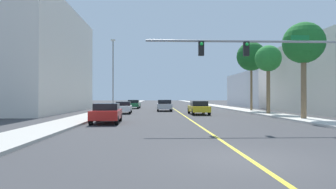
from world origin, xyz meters
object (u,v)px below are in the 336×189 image
(street_lamp, at_px, (113,71))
(car_green, at_px, (134,104))
(palm_near, at_px, (304,44))
(car_red, at_px, (107,113))
(car_silver, at_px, (164,105))
(traffic_signal_mast, at_px, (275,57))
(car_yellow, at_px, (199,108))
(palm_far, at_px, (251,57))
(car_white, at_px, (123,107))
(palm_mid, at_px, (268,60))

(street_lamp, height_order, car_green, street_lamp)
(palm_near, height_order, car_red, palm_near)
(car_silver, bearing_deg, palm_near, -54.86)
(traffic_signal_mast, bearing_deg, car_yellow, 100.48)
(traffic_signal_mast, relative_size, car_green, 2.68)
(palm_far, relative_size, car_silver, 1.95)
(street_lamp, bearing_deg, car_yellow, -31.57)
(car_silver, height_order, car_white, car_silver)
(palm_mid, height_order, palm_far, palm_far)
(car_silver, bearing_deg, car_red, -104.77)
(palm_mid, distance_m, car_red, 18.24)
(car_yellow, xyz_separation_m, car_red, (-8.04, -9.67, 0.00))
(palm_mid, bearing_deg, car_yellow, 173.00)
(street_lamp, relative_size, car_white, 2.25)
(traffic_signal_mast, bearing_deg, car_silver, 105.60)
(palm_mid, relative_size, car_yellow, 1.62)
(traffic_signal_mast, bearing_deg, palm_near, 50.59)
(palm_far, xyz_separation_m, car_green, (-15.69, 9.81, -6.29))
(car_green, height_order, car_red, car_red)
(street_lamp, distance_m, car_white, 6.04)
(palm_near, relative_size, car_green, 1.78)
(palm_mid, bearing_deg, car_white, 168.48)
(car_yellow, relative_size, car_white, 1.10)
(palm_mid, bearing_deg, palm_near, -88.56)
(car_silver, distance_m, car_green, 9.42)
(palm_far, bearing_deg, car_white, -166.66)
(street_lamp, distance_m, car_red, 16.43)
(palm_mid, bearing_deg, palm_far, 85.71)
(traffic_signal_mast, xyz_separation_m, palm_far, (5.14, 19.59, 2.75))
(car_green, relative_size, car_red, 1.05)
(palm_mid, distance_m, car_yellow, 8.77)
(palm_near, distance_m, palm_far, 13.79)
(palm_far, height_order, car_red, palm_far)
(palm_mid, distance_m, car_silver, 14.42)
(street_lamp, relative_size, car_green, 2.07)
(street_lamp, xyz_separation_m, palm_mid, (17.03, -6.95, 0.70))
(car_green, bearing_deg, car_white, 91.26)
(car_green, relative_size, car_yellow, 0.99)
(car_red, bearing_deg, car_yellow, -131.98)
(traffic_signal_mast, distance_m, street_lamp, 23.27)
(palm_far, relative_size, car_green, 2.02)
(car_silver, distance_m, car_yellow, 8.34)
(palm_near, height_order, car_green, palm_near)
(car_silver, height_order, car_yellow, car_silver)
(traffic_signal_mast, relative_size, palm_mid, 1.64)
(palm_mid, relative_size, car_white, 1.78)
(car_green, xyz_separation_m, car_red, (0.00, -25.48, 0.03))
(car_green, bearing_deg, car_red, 91.87)
(street_lamp, xyz_separation_m, car_yellow, (9.89, -6.08, -4.31))
(traffic_signal_mast, bearing_deg, street_lamp, 122.24)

